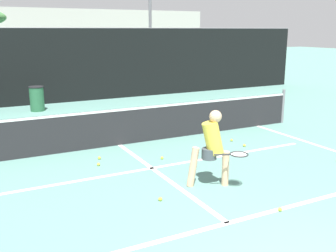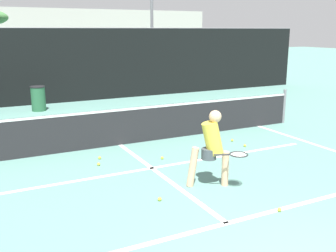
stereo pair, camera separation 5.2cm
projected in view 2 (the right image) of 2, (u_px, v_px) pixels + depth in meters
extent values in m
cube|color=white|center=(227.00, 223.00, 6.02)|extent=(11.00, 0.10, 0.01)
cube|color=white|center=(152.00, 168.00, 8.42)|extent=(8.25, 0.10, 0.01)
cube|color=white|center=(160.00, 174.00, 8.07)|extent=(0.10, 4.74, 0.01)
cube|color=white|center=(319.00, 146.00, 10.05)|extent=(0.10, 5.74, 0.01)
cylinder|color=slate|center=(284.00, 106.00, 12.41)|extent=(0.09, 0.09, 1.07)
cube|color=#232326|center=(120.00, 127.00, 10.01)|extent=(11.00, 0.02, 0.95)
cube|color=white|center=(119.00, 110.00, 9.91)|extent=(11.00, 0.03, 0.06)
cube|color=black|center=(60.00, 66.00, 15.69)|extent=(24.00, 0.06, 2.94)
cylinder|color=slate|center=(58.00, 28.00, 15.34)|extent=(24.00, 0.04, 0.04)
cylinder|color=#DBAD84|center=(225.00, 169.00, 7.43)|extent=(0.13, 0.13, 0.67)
cylinder|color=#DBAD84|center=(193.00, 167.00, 7.37)|extent=(0.27, 0.21, 0.77)
cylinder|color=#3F474C|center=(209.00, 154.00, 7.33)|extent=(0.28, 0.28, 0.20)
cylinder|color=yellow|center=(212.00, 138.00, 7.26)|extent=(0.42, 0.35, 0.68)
sphere|color=#DBAD84|center=(215.00, 117.00, 7.17)|extent=(0.23, 0.23, 0.23)
cylinder|color=#262628|center=(222.00, 155.00, 7.11)|extent=(0.29, 0.14, 0.03)
torus|color=#262628|center=(239.00, 154.00, 7.13)|extent=(0.45, 0.45, 0.02)
cylinder|color=beige|center=(239.00, 154.00, 7.13)|extent=(0.34, 0.34, 0.01)
sphere|color=#D1E033|center=(99.00, 164.00, 8.57)|extent=(0.07, 0.07, 0.07)
sphere|color=#D1E033|center=(279.00, 210.00, 6.40)|extent=(0.07, 0.07, 0.07)
sphere|color=#D1E033|center=(160.00, 199.00, 6.80)|extent=(0.07, 0.07, 0.07)
sphere|color=#D1E033|center=(232.00, 140.00, 10.43)|extent=(0.07, 0.07, 0.07)
sphere|color=#D1E033|center=(100.00, 158.00, 9.00)|extent=(0.07, 0.07, 0.07)
sphere|color=#D1E033|center=(245.00, 145.00, 9.96)|extent=(0.07, 0.07, 0.07)
sphere|color=#D1E033|center=(162.00, 158.00, 9.00)|extent=(0.07, 0.07, 0.07)
cylinder|color=#28603D|center=(38.00, 99.00, 14.32)|extent=(0.50, 0.50, 0.86)
cylinder|color=black|center=(37.00, 87.00, 14.21)|extent=(0.53, 0.53, 0.04)
cylinder|color=slate|center=(152.00, 8.00, 20.66)|extent=(0.16, 0.16, 7.97)
cube|color=#B2ADA3|center=(9.00, 37.00, 32.54)|extent=(36.00, 2.40, 4.66)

